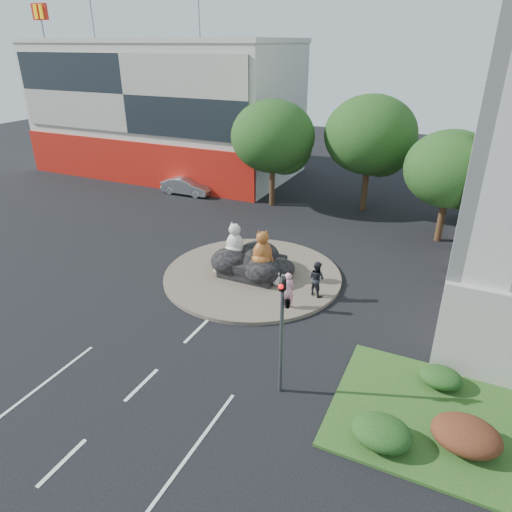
{
  "coord_description": "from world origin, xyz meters",
  "views": [
    {
      "loc": [
        9.97,
        -10.69,
        12.13
      ],
      "look_at": [
        0.82,
        8.72,
        2.0
      ],
      "focal_mm": 32.0,
      "sensor_mm": 36.0,
      "label": 1
    }
  ],
  "objects": [
    {
      "name": "tree_mid",
      "position": [
        3.07,
        24.06,
        5.56
      ],
      "size": [
        6.84,
        6.84,
        8.76
      ],
      "color": "#382314",
      "rests_on": "ground"
    },
    {
      "name": "hedge_red",
      "position": [
        11.5,
        2.0,
        0.61
      ],
      "size": [
        2.2,
        1.76,
        0.99
      ],
      "primitive_type": "ellipsoid",
      "color": "#472013",
      "rests_on": "grass_verge"
    },
    {
      "name": "pedestrian_dark",
      "position": [
        4.0,
        9.26,
        1.14
      ],
      "size": [
        1.12,
        1.01,
        1.88
      ],
      "primitive_type": "imported",
      "rotation": [
        0.0,
        0.0,
        2.75
      ],
      "color": "black",
      "rests_on": "roundabout_island"
    },
    {
      "name": "kitten_calico",
      "position": [
        -1.8,
        9.22,
        0.65
      ],
      "size": [
        0.58,
        0.52,
        0.9
      ],
      "primitive_type": null,
      "rotation": [
        0.0,
        0.0,
        -0.1
      ],
      "color": "silver",
      "rests_on": "roundabout_island"
    },
    {
      "name": "tree_right",
      "position": [
        9.07,
        20.06,
        4.63
      ],
      "size": [
        5.7,
        5.7,
        7.3
      ],
      "color": "#382314",
      "rests_on": "ground"
    },
    {
      "name": "litter_bin",
      "position": [
        8.98,
        0.87,
        0.45
      ],
      "size": [
        0.56,
        0.56,
        0.67
      ],
      "primitive_type": "cylinder",
      "rotation": [
        0.0,
        0.0,
        -0.13
      ],
      "color": "black",
      "rests_on": "grass_verge"
    },
    {
      "name": "hedge_back_green",
      "position": [
        10.5,
        4.8,
        0.48
      ],
      "size": [
        1.6,
        1.28,
        0.72
      ],
      "primitive_type": "ellipsoid",
      "color": "#113814",
      "rests_on": "grass_verge"
    },
    {
      "name": "hedge_near_green",
      "position": [
        9.0,
        1.0,
        0.57
      ],
      "size": [
        2.0,
        1.6,
        0.9
      ],
      "primitive_type": "ellipsoid",
      "color": "#113814",
      "rests_on": "grass_verge"
    },
    {
      "name": "cat_tabby",
      "position": [
        0.76,
        9.68,
        2.11
      ],
      "size": [
        1.55,
        1.49,
        2.01
      ],
      "primitive_type": null,
      "rotation": [
        0.0,
        0.0,
        0.48
      ],
      "color": "#B54B25",
      "rests_on": "rock_plinth"
    },
    {
      "name": "parked_car",
      "position": [
        -11.84,
        21.46,
        0.73
      ],
      "size": [
        4.5,
        1.69,
        1.47
      ],
      "primitive_type": "imported",
      "rotation": [
        0.0,
        0.0,
        1.6
      ],
      "color": "#A2A5AA",
      "rests_on": "ground"
    },
    {
      "name": "traffic_light",
      "position": [
        5.1,
        2.0,
        3.62
      ],
      "size": [
        0.44,
        1.24,
        5.0
      ],
      "color": "#595B60",
      "rests_on": "ground"
    },
    {
      "name": "grass_verge",
      "position": [
        12.0,
        3.0,
        0.06
      ],
      "size": [
        10.0,
        6.0,
        0.12
      ],
      "primitive_type": "cube",
      "color": "#1D4B19",
      "rests_on": "ground"
    },
    {
      "name": "rock_plinth",
      "position": [
        0.0,
        10.0,
        0.65
      ],
      "size": [
        3.2,
        2.6,
        0.9
      ],
      "primitive_type": null,
      "color": "black",
      "rests_on": "roundabout_island"
    },
    {
      "name": "pedestrian_pink",
      "position": [
        3.09,
        7.5,
        1.14
      ],
      "size": [
        0.82,
        0.78,
        1.88
      ],
      "primitive_type": "imported",
      "rotation": [
        0.0,
        0.0,
        3.82
      ],
      "color": "pink",
      "rests_on": "roundabout_island"
    },
    {
      "name": "roundabout_island",
      "position": [
        0.0,
        10.0,
        0.1
      ],
      "size": [
        10.0,
        10.0,
        0.2
      ],
      "primitive_type": "cylinder",
      "color": "brown",
      "rests_on": "ground"
    },
    {
      "name": "tree_left",
      "position": [
        -3.93,
        22.06,
        5.25
      ],
      "size": [
        6.46,
        6.46,
        8.27
      ],
      "color": "#382314",
      "rests_on": "ground"
    },
    {
      "name": "cat_white",
      "position": [
        -1.16,
        10.14,
        2.08
      ],
      "size": [
        1.36,
        1.24,
        1.96
      ],
      "primitive_type": null,
      "rotation": [
        0.0,
        0.0,
        -0.21
      ],
      "color": "beige",
      "rests_on": "rock_plinth"
    },
    {
      "name": "ground",
      "position": [
        0.0,
        0.0,
        0.0
      ],
      "size": [
        120.0,
        120.0,
        0.0
      ],
      "primitive_type": "plane",
      "color": "black",
      "rests_on": "ground"
    },
    {
      "name": "shophouse_block",
      "position": [
        -18.0,
        27.91,
        6.18
      ],
      "size": [
        25.2,
        12.3,
        17.4
      ],
      "color": "beige",
      "rests_on": "ground"
    },
    {
      "name": "kitten_white",
      "position": [
        1.77,
        9.35,
        0.63
      ],
      "size": [
        0.68,
        0.68,
        0.86
      ],
      "primitive_type": null,
      "rotation": [
        0.0,
        0.0,
        0.83
      ],
      "color": "beige",
      "rests_on": "roundabout_island"
    }
  ]
}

